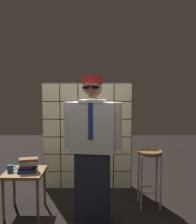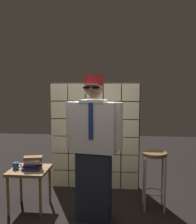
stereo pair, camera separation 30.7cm
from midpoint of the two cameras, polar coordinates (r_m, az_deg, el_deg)
The scene contains 6 objects.
glass_block_wall at distance 4.41m, azimuth -4.11°, elevation -5.29°, with size 1.49×0.10×1.79m.
standing_person at distance 3.32m, azimuth -3.63°, elevation -7.42°, with size 0.74×0.35×1.85m.
bar_stool at distance 3.82m, azimuth 9.07°, elevation -11.35°, with size 0.34×0.34×0.81m.
side_table at distance 3.82m, azimuth -17.66°, elevation -13.22°, with size 0.52×0.52×0.57m.
book_stack at distance 3.73m, azimuth -17.04°, elevation -11.05°, with size 0.28×0.21×0.18m.
coffee_mug at distance 3.81m, azimuth -20.47°, elevation -11.41°, with size 0.13×0.08×0.09m.
Camera 1 is at (0.18, -2.94, 1.72)m, focal length 42.21 mm.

